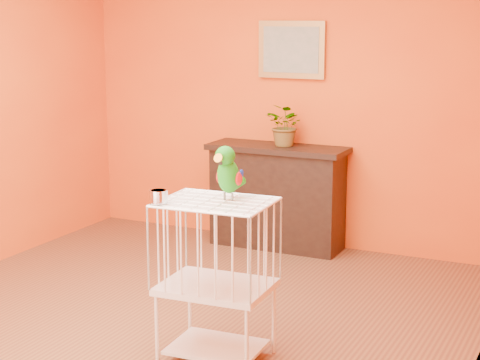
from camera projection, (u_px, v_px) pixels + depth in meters
The scene contains 8 objects.
ground at pixel (165, 324), 5.43m from camera, with size 4.50×4.50×0.00m, color brown.
room_shell at pixel (160, 90), 5.10m from camera, with size 4.50×4.50×4.50m.
console_cabinet at pixel (277, 196), 7.15m from camera, with size 1.24×0.45×0.92m.
potted_plant at pixel (285, 130), 6.96m from camera, with size 0.33×0.37×0.29m, color #26722D.
framed_picture at pixel (291, 50), 7.02m from camera, with size 0.62×0.04×0.50m.
birdcage at pixel (216, 279), 4.78m from camera, with size 0.66×0.53×0.99m.
feed_cup at pixel (159, 196), 4.62m from camera, with size 0.11×0.11×0.07m, color silver.
parrot at pixel (228, 172), 4.68m from camera, with size 0.16×0.30×0.33m.
Camera 1 is at (2.67, -4.39, 2.07)m, focal length 60.00 mm.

